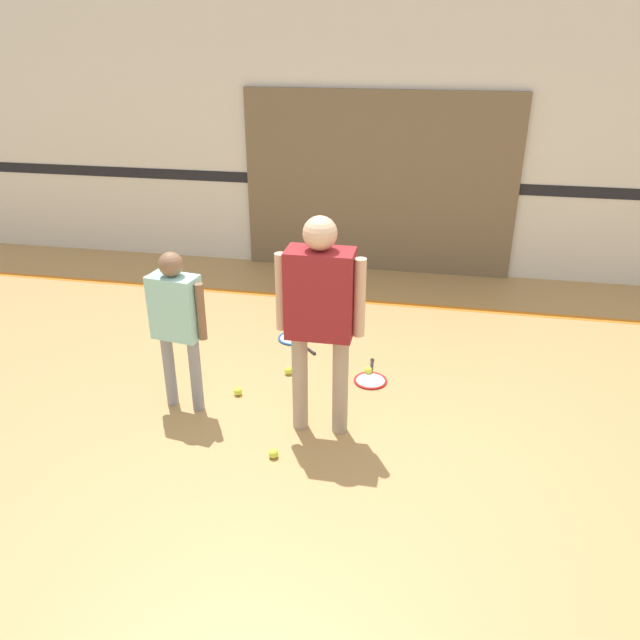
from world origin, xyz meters
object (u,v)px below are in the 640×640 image
racket_second_spare (295,339)px  tennis_ball_near_instructor (273,453)px  person_instructor (320,305)px  tennis_ball_stray_left (288,371)px  tennis_ball_stray_right (238,391)px  tennis_ball_by_spare_racket (368,370)px  person_student_left (176,315)px  racket_spare_on_floor (371,379)px

racket_second_spare → tennis_ball_near_instructor: 1.74m
racket_second_spare → tennis_ball_near_instructor: bearing=-35.6°
person_instructor → racket_second_spare: person_instructor is taller
tennis_ball_near_instructor → tennis_ball_stray_left: bearing=98.3°
person_instructor → tennis_ball_stray_right: bearing=156.3°
tennis_ball_by_spare_racket → tennis_ball_stray_left: (-0.66, -0.13, 0.00)m
person_instructor → tennis_ball_stray_right: person_instructor is taller
tennis_ball_by_spare_racket → tennis_ball_stray_right: (-0.97, -0.52, 0.00)m
tennis_ball_by_spare_racket → tennis_ball_stray_right: same height
person_student_left → racket_second_spare: 1.56m
person_instructor → person_student_left: 1.09m
tennis_ball_stray_left → tennis_ball_stray_right: (-0.32, -0.39, 0.00)m
person_instructor → racket_spare_on_floor: bearing=69.3°
racket_second_spare → racket_spare_on_floor: bearing=8.8°
person_student_left → tennis_ball_stray_left: size_ratio=18.80×
racket_second_spare → tennis_ball_stray_left: tennis_ball_stray_left is taller
tennis_ball_stray_left → tennis_ball_near_instructor: bearing=-81.7°
tennis_ball_stray_left → tennis_ball_stray_right: size_ratio=1.00×
person_student_left → tennis_ball_stray_left: (0.66, 0.61, -0.73)m
racket_second_spare → tennis_ball_stray_right: bearing=-56.4°
person_student_left → tennis_ball_by_spare_racket: (1.32, 0.75, -0.73)m
person_student_left → tennis_ball_stray_right: (0.34, 0.22, -0.73)m
tennis_ball_near_instructor → tennis_ball_stray_right: same height
tennis_ball_near_instructor → racket_second_spare: bearing=98.3°
racket_spare_on_floor → tennis_ball_stray_right: bearing=108.7°
person_instructor → racket_second_spare: 1.72m
tennis_ball_stray_right → tennis_ball_by_spare_racket: bearing=28.2°
person_student_left → racket_spare_on_floor: 1.68m
person_instructor → person_student_left: person_instructor is taller
tennis_ball_by_spare_racket → tennis_ball_near_instructor: bearing=-111.9°
tennis_ball_by_spare_racket → tennis_ball_stray_left: bearing=-168.7°
racket_spare_on_floor → tennis_ball_stray_right: 1.09m
tennis_ball_by_spare_racket → tennis_ball_stray_right: 1.10m
person_instructor → racket_spare_on_floor: 1.25m
person_instructor → tennis_ball_by_spare_racket: size_ratio=23.91×
tennis_ball_near_instructor → person_student_left: bearing=149.3°
racket_second_spare → tennis_ball_stray_left: size_ratio=7.25×
tennis_ball_near_instructor → tennis_ball_stray_left: 1.11m
racket_second_spare → tennis_ball_by_spare_racket: size_ratio=7.25×
person_student_left → tennis_ball_by_spare_racket: person_student_left is taller
racket_second_spare → tennis_ball_stray_right: size_ratio=7.25×
racket_spare_on_floor → person_instructor: bearing=155.0°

